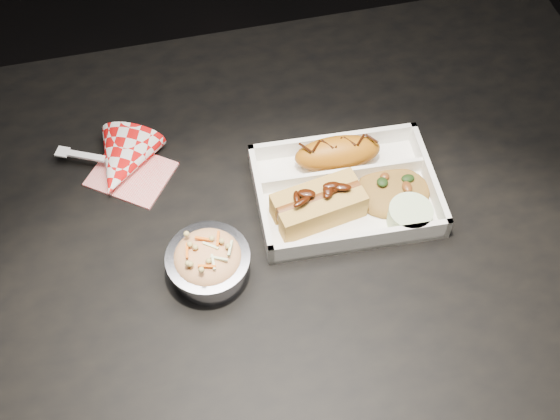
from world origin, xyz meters
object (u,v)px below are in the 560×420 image
object	(u,v)px
food_tray	(345,193)
napkin_fork	(122,164)
dining_table	(263,257)
foil_coleslaw_cup	(208,261)
hotdog	(319,203)
fried_pastry	(338,153)

from	to	relation	value
food_tray	napkin_fork	xyz separation A→B (m)	(-0.30, 0.12, 0.01)
dining_table	foil_coleslaw_cup	bearing A→B (deg)	-143.39
hotdog	foil_coleslaw_cup	world-z (taller)	foil_coleslaw_cup
foil_coleslaw_cup	napkin_fork	size ratio (longest dim) A/B	0.63
dining_table	foil_coleslaw_cup	world-z (taller)	foil_coleslaw_cup
fried_pastry	foil_coleslaw_cup	bearing A→B (deg)	-147.56
food_tray	foil_coleslaw_cup	bearing A→B (deg)	-155.97
hotdog	napkin_fork	xyz separation A→B (m)	(-0.26, 0.14, -0.02)
foil_coleslaw_cup	napkin_fork	distance (m)	0.22
fried_pastry	hotdog	size ratio (longest dim) A/B	0.96
hotdog	dining_table	bearing A→B (deg)	166.10
foil_coleslaw_cup	fried_pastry	bearing A→B (deg)	32.44
dining_table	hotdog	size ratio (longest dim) A/B	9.20
dining_table	hotdog	xyz separation A→B (m)	(0.08, -0.01, 0.12)
dining_table	food_tray	world-z (taller)	food_tray
foil_coleslaw_cup	napkin_fork	xyz separation A→B (m)	(-0.09, 0.20, -0.02)
fried_pastry	napkin_fork	size ratio (longest dim) A/B	0.72
dining_table	hotdog	world-z (taller)	hotdog
food_tray	foil_coleslaw_cup	xyz separation A→B (m)	(-0.21, -0.08, 0.02)
napkin_fork	food_tray	bearing A→B (deg)	3.78
food_tray	napkin_fork	size ratio (longest dim) A/B	1.49
dining_table	napkin_fork	distance (m)	0.25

